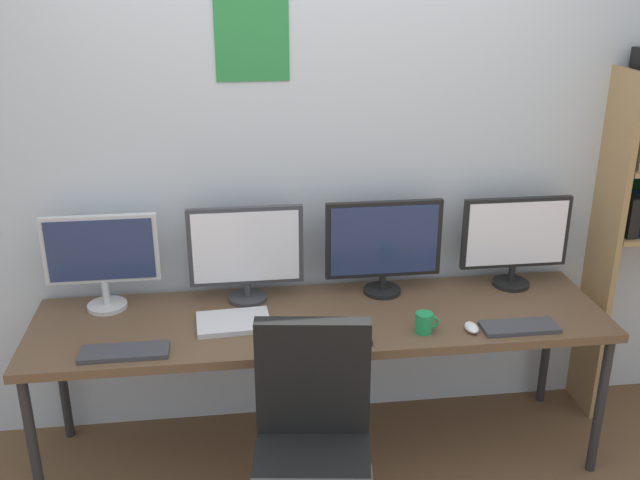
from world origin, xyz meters
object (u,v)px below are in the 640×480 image
(office_chair, at_px, (313,473))
(monitor_far_right, at_px, (515,238))
(keyboard_center, at_px, (328,339))
(keyboard_right, at_px, (520,327))
(monitor_center_left, at_px, (246,251))
(laptop_closed, at_px, (233,322))
(keyboard_left, at_px, (125,352))
(computer_mouse, at_px, (472,327))
(desk, at_px, (321,325))
(monitor_far_left, at_px, (102,256))
(coffee_mug, at_px, (425,323))
(monitor_center_right, at_px, (384,244))

(office_chair, xyz_separation_m, monitor_far_right, (1.09, 0.85, 0.59))
(keyboard_center, distance_m, keyboard_right, 0.84)
(monitor_center_left, xyz_separation_m, laptop_closed, (-0.07, -0.24, -0.24))
(monitor_far_right, height_order, keyboard_right, monitor_far_right)
(keyboard_left, bearing_deg, computer_mouse, 0.46)
(monitor_far_right, relative_size, keyboard_left, 1.47)
(desk, relative_size, monitor_far_left, 5.06)
(monitor_far_left, relative_size, keyboard_center, 1.43)
(monitor_far_right, distance_m, coffee_mug, 0.72)
(keyboard_center, relative_size, coffee_mug, 3.36)
(computer_mouse, distance_m, laptop_closed, 1.04)
(desk, bearing_deg, coffee_mug, -25.70)
(keyboard_center, xyz_separation_m, computer_mouse, (0.63, 0.01, 0.01))
(keyboard_left, relative_size, keyboard_center, 1.01)
(computer_mouse, height_order, laptop_closed, computer_mouse)
(laptop_closed, bearing_deg, desk, 0.96)
(keyboard_center, bearing_deg, keyboard_right, 0.00)
(computer_mouse, relative_size, coffee_mug, 0.91)
(coffee_mug, bearing_deg, laptop_closed, 168.05)
(laptop_closed, bearing_deg, keyboard_left, -159.20)
(office_chair, bearing_deg, keyboard_right, 23.20)
(keyboard_left, xyz_separation_m, keyboard_center, (0.84, 0.00, 0.00))
(monitor_center_left, bearing_deg, computer_mouse, -24.37)
(keyboard_right, bearing_deg, keyboard_center, 180.00)
(monitor_center_right, distance_m, laptop_closed, 0.79)
(monitor_center_right, height_order, monitor_far_right, monitor_center_right)
(monitor_center_left, distance_m, keyboard_right, 1.27)
(monitor_far_left, xyz_separation_m, computer_mouse, (1.60, -0.43, -0.24))
(keyboard_left, distance_m, coffee_mug, 1.26)
(keyboard_right, height_order, coffee_mug, coffee_mug)
(monitor_far_left, xyz_separation_m, keyboard_left, (0.13, -0.44, -0.25))
(desk, height_order, monitor_center_right, monitor_center_right)
(keyboard_center, bearing_deg, desk, 90.00)
(keyboard_right, relative_size, coffee_mug, 3.14)
(office_chair, relative_size, keyboard_center, 2.78)
(monitor_center_left, distance_m, computer_mouse, 1.07)
(monitor_far_left, relative_size, computer_mouse, 5.31)
(desk, height_order, coffee_mug, coffee_mug)
(monitor_center_left, relative_size, laptop_closed, 1.65)
(monitor_far_right, height_order, coffee_mug, monitor_far_right)
(monitor_center_right, bearing_deg, monitor_far_right, -0.00)
(coffee_mug, bearing_deg, computer_mouse, -4.31)
(monitor_far_left, bearing_deg, office_chair, -45.02)
(keyboard_right, distance_m, computer_mouse, 0.21)
(desk, bearing_deg, monitor_center_left, 146.69)
(computer_mouse, xyz_separation_m, coffee_mug, (-0.21, 0.02, 0.03))
(monitor_center_right, xyz_separation_m, monitor_far_right, (0.65, -0.00, -0.00))
(monitor_center_left, height_order, monitor_far_right, monitor_center_left)
(laptop_closed, bearing_deg, computer_mouse, -13.83)
(keyboard_center, xyz_separation_m, laptop_closed, (-0.39, 0.20, 0.00))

